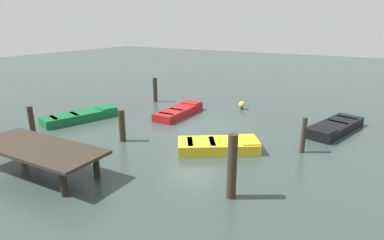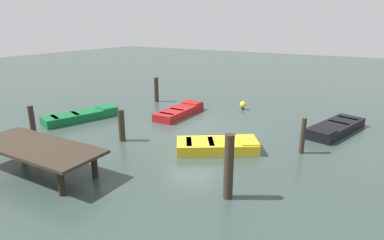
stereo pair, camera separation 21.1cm
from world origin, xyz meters
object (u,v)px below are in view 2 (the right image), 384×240
mooring_piling_far_right (303,136)px  marker_buoy (243,105)px  rowboat_green (81,115)px  mooring_piling_far_left (229,167)px  dock_segment (37,149)px  mooring_piling_near_left (122,125)px  rowboat_red (180,111)px  mooring_piling_mid_left (32,122)px  mooring_piling_mid_right (156,90)px  rowboat_black (335,128)px  rowboat_yellow (218,145)px

mooring_piling_far_right → marker_buoy: mooring_piling_far_right is taller
rowboat_green → mooring_piling_far_left: (-9.76, 3.08, 0.74)m
mooring_piling_far_right → dock_segment: bearing=41.5°
mooring_piling_near_left → marker_buoy: (-2.36, -7.38, -0.39)m
rowboat_red → marker_buoy: 3.76m
mooring_piling_mid_left → marker_buoy: mooring_piling_mid_left is taller
mooring_piling_far_left → marker_buoy: size_ratio=3.99×
mooring_piling_far_right → mooring_piling_mid_right: bearing=-21.1°
dock_segment → rowboat_red: bearing=-93.0°
dock_segment → mooring_piling_far_left: bearing=-165.3°
mooring_piling_mid_right → marker_buoy: bearing=-169.5°
rowboat_green → mooring_piling_mid_right: size_ratio=2.55×
mooring_piling_mid_right → marker_buoy: size_ratio=3.18×
rowboat_black → mooring_piling_far_right: bearing=3.3°
rowboat_green → mooring_piling_far_left: bearing=-90.2°
mooring_piling_mid_right → mooring_piling_near_left: (-3.08, 6.38, -0.09)m
mooring_piling_mid_right → mooring_piling_far_left: 12.12m
marker_buoy → mooring_piling_far_right: bearing=132.7°
dock_segment → mooring_piling_mid_left: size_ratio=3.31×
dock_segment → rowboat_red: (-0.19, -8.18, -0.62)m
rowboat_green → marker_buoy: bearing=-28.3°
rowboat_red → marker_buoy: size_ratio=7.21×
rowboat_red → rowboat_green: 5.11m
dock_segment → rowboat_black: (-7.78, -9.54, -0.62)m
mooring_piling_mid_right → rowboat_green: bearing=80.3°
rowboat_yellow → rowboat_green: size_ratio=0.85×
mooring_piling_mid_left → mooring_piling_far_left: bearing=179.3°
mooring_piling_near_left → marker_buoy: size_ratio=2.82×
rowboat_red → dock_segment: bearing=177.8°
rowboat_black → mooring_piling_near_left: bearing=-36.4°
rowboat_red → mooring_piling_near_left: size_ratio=2.56×
rowboat_yellow → mooring_piling_mid_right: 8.79m
rowboat_yellow → mooring_piling_far_left: 3.59m
rowboat_green → mooring_piling_mid_right: (-0.89, -5.18, 0.55)m
mooring_piling_far_right → marker_buoy: size_ratio=2.91×
mooring_piling_mid_left → mooring_piling_near_left: mooring_piling_mid_left is taller
mooring_piling_far_left → mooring_piling_near_left: (5.80, -1.87, -0.28)m
dock_segment → mooring_piling_far_right: bearing=-140.3°
dock_segment → rowboat_red: 8.21m
rowboat_yellow → mooring_piling_mid_right: size_ratio=2.18×
mooring_piling_far_right → mooring_piling_mid_left: 11.14m
rowboat_red → mooring_piling_far_left: bearing=-138.3°
marker_buoy → dock_segment: bearing=76.6°
rowboat_black → rowboat_green: (11.47, 4.67, 0.00)m
rowboat_green → mooring_piling_far_right: (-10.75, -1.38, 0.48)m
rowboat_black → rowboat_green: size_ratio=1.03×
mooring_piling_mid_left → marker_buoy: size_ratio=3.01×
rowboat_black → marker_buoy: (5.15, -1.51, 0.07)m
dock_segment → rowboat_yellow: bearing=-133.2°
mooring_piling_mid_right → mooring_piling_far_left: size_ratio=0.80×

